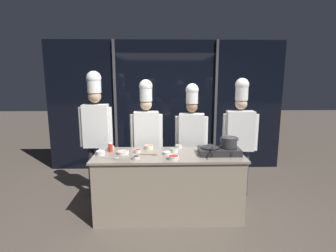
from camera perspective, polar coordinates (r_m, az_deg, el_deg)
ground_plane at (r=4.02m, az=0.10°, el=-18.52°), size 24.00×24.00×0.00m
window_wall_back at (r=5.52m, az=-0.50°, el=4.28°), size 4.92×0.09×2.70m
demo_counter at (r=3.82m, az=0.11°, el=-12.58°), size 2.06×0.77×0.90m
portable_stove at (r=3.72m, az=11.10°, el=-5.32°), size 0.56×0.35×0.10m
frying_pan at (r=3.67m, az=9.18°, el=-4.26°), size 0.26×0.45×0.05m
stock_pot at (r=3.71m, az=13.11°, el=-3.41°), size 0.25×0.22×0.14m
squeeze_bottle_chili at (r=3.85m, az=-12.40°, el=-4.42°), size 0.06×0.06×0.15m
prep_bowl_noodles at (r=4.01m, az=-12.33°, el=-4.55°), size 0.10×0.10×0.04m
prep_bowl_bell_pepper at (r=3.75m, az=-6.64°, el=-5.38°), size 0.09×0.09×0.04m
prep_bowl_soy_glaze at (r=3.47m, az=-6.99°, el=-6.77°), size 0.10×0.10×0.04m
prep_bowl_shrimp at (r=3.72m, az=-9.72°, el=-5.68°), size 0.17×0.17×0.04m
prep_bowl_rice at (r=3.74m, az=-14.48°, el=-5.62°), size 0.13×0.13×0.05m
prep_bowl_scallions at (r=3.74m, az=1.37°, el=-5.27°), size 0.11×0.11×0.05m
prep_bowl_garlic at (r=3.64m, az=-0.23°, el=-5.86°), size 0.11×0.11×0.04m
prep_bowl_carrots at (r=3.92m, az=-4.19°, el=-4.55°), size 0.13×0.13×0.05m
prep_bowl_mushrooms at (r=3.95m, az=2.35°, el=-4.44°), size 0.10×0.10×0.05m
prep_bowl_chili_flakes at (r=3.44m, az=1.17°, el=-6.79°), size 0.16×0.16×0.05m
serving_spoon_slotted at (r=3.54m, az=-11.74°, el=-6.84°), size 0.26×0.11×0.02m
serving_spoon_solid at (r=3.63m, az=-3.51°, el=-6.15°), size 0.26×0.06×0.02m
chef_head at (r=4.32m, az=-15.41°, el=0.64°), size 0.52×0.23×2.05m
chef_sous at (r=4.24m, az=-4.72°, el=-0.67°), size 0.52×0.23×1.92m
chef_line at (r=4.27m, az=5.13°, el=-1.19°), size 0.52×0.26×1.86m
chef_pastry at (r=4.36m, az=15.38°, el=-0.81°), size 0.56×0.25×1.94m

